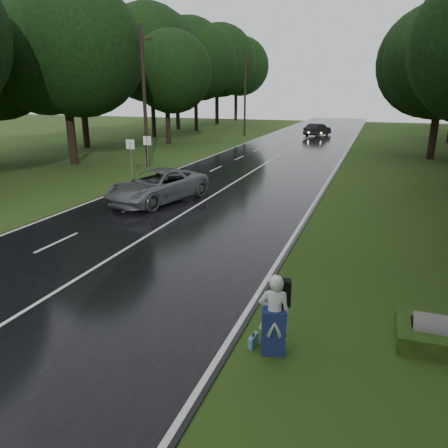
{
  "coord_description": "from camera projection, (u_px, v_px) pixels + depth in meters",
  "views": [
    {
      "loc": [
        8.75,
        -10.89,
        5.85
      ],
      "look_at": [
        3.63,
        3.4,
        1.1
      ],
      "focal_mm": 34.2,
      "sensor_mm": 36.0,
      "label": 1
    }
  ],
  "objects": [
    {
      "name": "utility_pole_far",
      "position": [
        244.0,
        136.0,
        57.95
      ],
      "size": [
        1.8,
        0.28,
        10.9
      ],
      "primitive_type": null,
      "color": "black",
      "rests_on": "ground"
    },
    {
      "name": "culvert",
      "position": [
        444.0,
        345.0,
        10.25
      ],
      "size": [
        1.51,
        0.75,
        0.75
      ],
      "primitive_type": "cylinder",
      "rotation": [
        0.0,
        1.57,
        0.0
      ],
      "color": "slate",
      "rests_on": "ground"
    },
    {
      "name": "hitchhiker",
      "position": [
        274.0,
        317.0,
        9.72
      ],
      "size": [
        0.82,
        0.78,
        1.98
      ],
      "color": "silver",
      "rests_on": "ground"
    },
    {
      "name": "grey_car",
      "position": [
        158.0,
        186.0,
        23.26
      ],
      "size": [
        4.39,
        6.73,
        1.72
      ],
      "primitive_type": "imported",
      "rotation": [
        0.0,
        0.0,
        6.02
      ],
      "color": "#575B5D",
      "rests_on": "road"
    },
    {
      "name": "tree_right_e",
      "position": [
        430.0,
        159.0,
        38.38
      ],
      "size": [
        8.94,
        8.94,
        13.96
      ],
      "primitive_type": null,
      "color": "black",
      "rests_on": "ground"
    },
    {
      "name": "road",
      "position": [
        253.0,
        171.0,
        32.31
      ],
      "size": [
        12.0,
        140.0,
        0.04
      ],
      "primitive_type": "cube",
      "color": "black",
      "rests_on": "ground"
    },
    {
      "name": "utility_pole_mid",
      "position": [
        148.0,
        167.0,
        34.26
      ],
      "size": [
        1.8,
        0.28,
        10.53
      ],
      "primitive_type": null,
      "color": "black",
      "rests_on": "ground"
    },
    {
      "name": "lane_center",
      "position": [
        253.0,
        171.0,
        32.3
      ],
      "size": [
        0.12,
        140.0,
        0.01
      ],
      "primitive_type": "cube",
      "color": "silver",
      "rests_on": "road"
    },
    {
      "name": "far_car",
      "position": [
        318.0,
        130.0,
        57.5
      ],
      "size": [
        3.25,
        5.21,
        1.62
      ],
      "primitive_type": "imported",
      "rotation": [
        0.0,
        0.0,
        2.8
      ],
      "color": "black",
      "rests_on": "road"
    },
    {
      "name": "suitcase",
      "position": [
        253.0,
        341.0,
        10.19
      ],
      "size": [
        0.17,
        0.41,
        0.28
      ],
      "primitive_type": "cube",
      "rotation": [
        0.0,
        0.0,
        6.15
      ],
      "color": "teal",
      "rests_on": "ground"
    },
    {
      "name": "tree_left_e",
      "position": [
        169.0,
        144.0,
        49.2
      ],
      "size": [
        8.63,
        8.63,
        13.49
      ],
      "primitive_type": null,
      "color": "black",
      "rests_on": "ground"
    },
    {
      "name": "tree_left_f",
      "position": [
        196.0,
        131.0,
        65.41
      ],
      "size": [
        11.06,
        11.06,
        17.28
      ],
      "primitive_type": null,
      "color": "black",
      "rests_on": "ground"
    },
    {
      "name": "road_sign_b",
      "position": [
        149.0,
        173.0,
        31.87
      ],
      "size": [
        0.65,
        0.1,
        2.7
      ],
      "primitive_type": null,
      "color": "white",
      "rests_on": "ground"
    },
    {
      "name": "ground",
      "position": [
        89.0,
        273.0,
        14.35
      ],
      "size": [
        160.0,
        160.0,
        0.0
      ],
      "primitive_type": "plane",
      "color": "#284213",
      "rests_on": "ground"
    },
    {
      "name": "road_sign_a",
      "position": [
        132.0,
        178.0,
        29.79
      ],
      "size": [
        0.65,
        0.1,
        2.69
      ],
      "primitive_type": null,
      "color": "white",
      "rests_on": "ground"
    },
    {
      "name": "tree_left_d",
      "position": [
        74.0,
        164.0,
        35.74
      ],
      "size": [
        9.68,
        9.68,
        15.13
      ],
      "primitive_type": null,
      "color": "black",
      "rests_on": "ground"
    }
  ]
}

